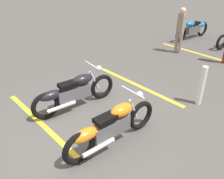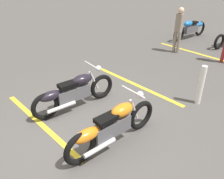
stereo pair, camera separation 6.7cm
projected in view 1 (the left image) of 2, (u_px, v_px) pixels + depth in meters
The scene contains 9 objects.
ground_plane at pixel (80, 130), 5.11m from camera, with size 60.00×60.00×0.00m, color #514F4C.
motorcycle_bright_foreground at pixel (111, 126), 4.49m from camera, with size 2.23×0.62×1.04m.
motorcycle_dark_foreground at pixel (73, 92), 5.64m from camera, with size 2.23×0.62×1.04m.
motorcycle_row_center at pixel (193, 29), 10.66m from camera, with size 2.21×0.42×0.83m.
bystander_secondary at pixel (180, 28), 8.81m from camera, with size 0.22×0.29×1.72m.
bollard_post at pixel (202, 86), 5.78m from camera, with size 0.14×0.14×1.04m, color white.
parking_stripe_near at pixel (41, 123), 5.32m from camera, with size 3.20×0.12×0.01m, color yellow.
parking_stripe_mid at pixel (137, 85), 6.90m from camera, with size 3.20×0.12×0.01m, color yellow.
parking_stripe_far at pixel (197, 53), 9.21m from camera, with size 3.20×0.12×0.01m, color yellow.
Camera 1 is at (-2.22, -3.41, 3.29)m, focal length 37.49 mm.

